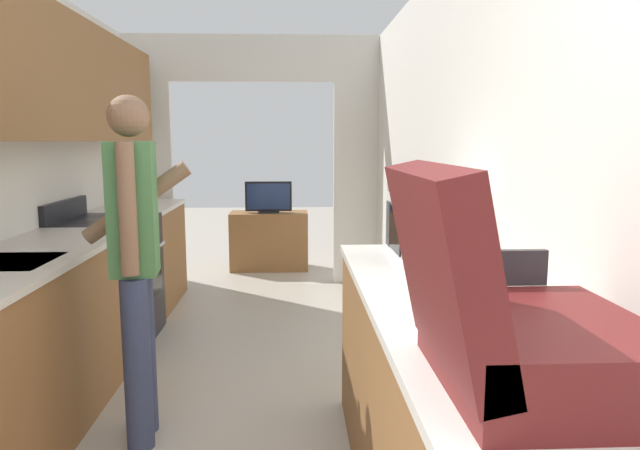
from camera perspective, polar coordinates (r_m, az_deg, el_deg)
The scene contains 12 objects.
wall_right at distance 2.75m, azimuth 16.41°, elevation 3.40°, with size 0.06×7.59×2.50m.
wall_far_with_doorway at distance 5.83m, azimuth -6.70°, elevation 8.05°, with size 2.93×0.06×2.50m.
counter_left at distance 3.84m, azimuth -23.56°, elevation -7.65°, with size 0.62×4.03×0.91m.
counter_right at distance 2.25m, azimuth 12.98°, elevation -18.78°, with size 0.62×2.27×0.91m.
range_oven at distance 4.48m, azimuth -20.31°, elevation -5.17°, with size 0.66×0.77×1.05m.
person at distance 2.87m, azimuth -17.99°, elevation -3.41°, with size 0.54×0.40×1.68m.
suitcase at distance 1.39m, azimuth 18.15°, elevation -9.14°, with size 0.55×0.58×0.52m.
microwave at distance 2.76m, azimuth 11.18°, elevation -0.26°, with size 0.38×0.44×0.31m.
book_stack at distance 2.12m, azimuth 13.18°, elevation -6.54°, with size 0.26×0.28×0.05m.
tv_cabinet at distance 6.60m, azimuth -5.10°, elevation -1.56°, with size 0.88×0.42×0.66m.
television at distance 6.49m, azimuth -5.17°, elevation 2.76°, with size 0.53×0.16×0.35m.
knife at distance 4.86m, azimuth -19.06°, elevation 1.41°, with size 0.05×0.34×0.02m.
Camera 1 is at (0.39, -0.59, 1.48)m, focal length 32.00 mm.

